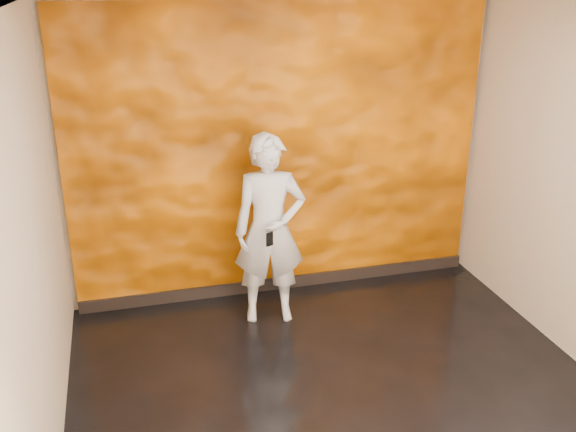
# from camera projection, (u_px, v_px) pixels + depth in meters

# --- Properties ---
(room) EXTENTS (4.02, 4.02, 2.81)m
(room) POSITION_uv_depth(u_px,v_px,m) (356.00, 231.00, 4.18)
(room) COLOR black
(room) RESTS_ON ground
(feature_wall) EXTENTS (3.90, 0.06, 2.75)m
(feature_wall) POSITION_uv_depth(u_px,v_px,m) (281.00, 154.00, 5.95)
(feature_wall) COLOR orange
(feature_wall) RESTS_ON ground
(baseboard) EXTENTS (3.90, 0.04, 0.12)m
(baseboard) POSITION_uv_depth(u_px,v_px,m) (282.00, 283.00, 6.40)
(baseboard) COLOR black
(baseboard) RESTS_ON ground
(man) EXTENTS (0.68, 0.50, 1.71)m
(man) POSITION_uv_depth(u_px,v_px,m) (270.00, 230.00, 5.60)
(man) COLOR #A9AFB9
(man) RESTS_ON ground
(phone) EXTENTS (0.07, 0.04, 0.12)m
(phone) POSITION_uv_depth(u_px,v_px,m) (270.00, 239.00, 5.35)
(phone) COLOR black
(phone) RESTS_ON man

